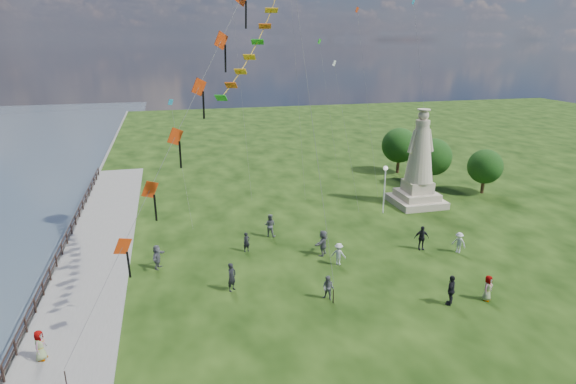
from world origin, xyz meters
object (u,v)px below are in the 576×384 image
object	(u,v)px
person_10	(40,347)
person_5	(157,257)
person_3	(451,290)
person_8	(459,243)
person_2	(339,254)
person_11	(323,243)
person_4	(488,288)
person_1	(328,288)
person_7	(270,225)
statue	(419,170)
person_9	(422,238)
lamppost	(385,179)
person_6	(247,242)
person_0	(232,277)

from	to	relation	value
person_10	person_5	bearing A→B (deg)	-16.10
person_3	person_8	size ratio (longest dim) A/B	1.21
person_2	person_11	distance (m)	1.85
person_4	person_5	size ratio (longest dim) A/B	0.94
person_4	person_5	world-z (taller)	person_5
person_1	person_5	world-z (taller)	person_5
person_7	person_2	bearing A→B (deg)	148.70
person_4	person_8	world-z (taller)	person_4
statue	person_4	xyz separation A→B (m)	(-4.59, -17.05, -2.61)
person_3	person_9	size ratio (longest dim) A/B	1.02
statue	person_2	xyz separation A→B (m)	(-11.56, -10.34, -2.61)
lamppost	person_6	world-z (taller)	lamppost
statue	person_0	size ratio (longest dim) A/B	4.89
person_4	person_2	bearing A→B (deg)	103.87
statue	person_3	xyz separation A→B (m)	(-6.99, -16.95, -2.46)
person_2	person_9	world-z (taller)	person_9
person_2	person_10	world-z (taller)	person_2
person_8	lamppost	bearing A→B (deg)	156.63
lamppost	person_6	size ratio (longest dim) A/B	2.95
person_7	person_5	bearing A→B (deg)	51.31
person_6	person_4	bearing A→B (deg)	-58.04
person_4	person_6	distance (m)	16.49
person_0	person_8	xyz separation A→B (m)	(16.87, 1.55, -0.14)
person_2	person_5	bearing A→B (deg)	24.13
person_3	person_8	distance (m)	7.87
person_2	person_5	world-z (taller)	person_5
person_7	person_4	bearing A→B (deg)	157.88
person_4	person_5	distance (m)	21.21
lamppost	person_1	size ratio (longest dim) A/B	2.85
lamppost	person_3	size ratio (longest dim) A/B	2.32
person_3	person_4	bearing A→B (deg)	133.94
lamppost	person_8	world-z (taller)	lamppost
person_1	person_5	bearing A→B (deg)	-170.96
person_0	person_3	xyz separation A→B (m)	(12.23, -4.80, 0.02)
person_10	lamppost	bearing A→B (deg)	-43.33
person_1	person_11	bearing A→B (deg)	118.14
person_11	person_2	bearing A→B (deg)	59.73
person_2	person_9	bearing A→B (deg)	-136.93
person_1	person_5	size ratio (longest dim) A/B	0.90
person_8	person_9	size ratio (longest dim) A/B	0.84
person_5	person_1	bearing A→B (deg)	-99.82
statue	person_9	xyz separation A→B (m)	(-4.74, -9.44, -2.48)
person_0	person_8	bearing A→B (deg)	-38.87
person_0	person_9	bearing A→B (deg)	-33.54
statue	lamppost	bearing A→B (deg)	-160.80
lamppost	person_11	xyz separation A→B (m)	(-8.05, -7.14, -2.20)
person_8	person_9	world-z (taller)	person_9
person_0	person_2	distance (m)	7.87
person_5	person_6	bearing A→B (deg)	-54.46
person_2	person_4	size ratio (longest dim) A/B	0.99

